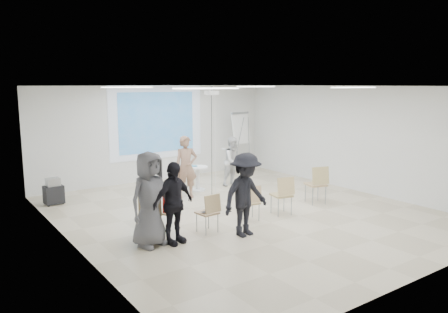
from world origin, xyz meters
TOP-DOWN VIEW (x-y plane):
  - floor at (0.00, 0.00)m, footprint 8.00×9.00m
  - ceiling at (0.00, 0.00)m, footprint 8.00×9.00m
  - wall_back at (0.00, 4.55)m, footprint 8.00×0.10m
  - wall_left at (-4.05, 0.00)m, footprint 0.10×9.00m
  - wall_right at (4.05, 0.00)m, footprint 0.10×9.00m
  - projection_halo at (0.00, 4.49)m, footprint 3.20×0.01m
  - projection_image at (0.00, 4.47)m, footprint 2.60×0.01m
  - pedestal_table at (0.24, 2.45)m, footprint 0.75×0.75m
  - player_left at (-0.40, 2.01)m, footprint 0.80×0.65m
  - player_right at (1.50, 2.43)m, footprint 0.86×0.73m
  - controller_left at (-0.22, 2.26)m, footprint 0.08×0.14m
  - controller_right at (1.32, 2.68)m, footprint 0.06×0.14m
  - chair_far_left at (-2.70, -0.50)m, footprint 0.55×0.57m
  - chair_left_mid at (-2.12, -0.26)m, footprint 0.53×0.54m
  - chair_left_inner at (-1.48, -0.78)m, footprint 0.42×0.45m
  - chair_center at (-0.27, -0.65)m, footprint 0.45×0.48m
  - chair_right_inner at (0.62, -0.73)m, footprint 0.53×0.55m
  - chair_right_far at (1.99, -0.52)m, footprint 0.58×0.61m
  - red_jacket at (-2.14, -0.41)m, footprint 0.47×0.26m
  - laptop at (-1.49, -0.69)m, footprint 0.32×0.25m
  - audience_left at (-2.37, -0.88)m, footprint 1.18×0.85m
  - audience_mid at (-0.97, -1.32)m, footprint 1.32×0.82m
  - audience_outer at (-2.78, -0.73)m, footprint 1.13×0.88m
  - flipchart_easel at (2.76, 3.72)m, footprint 0.91×0.70m
  - av_cart at (-3.54, 3.36)m, footprint 0.47×0.39m
  - ceiling_projector at (0.10, 1.49)m, footprint 0.30×0.25m
  - fluor_panel_nw at (-2.00, 2.00)m, footprint 1.20×0.30m
  - fluor_panel_ne at (2.00, 2.00)m, footprint 1.20×0.30m
  - fluor_panel_sw at (-2.00, -1.50)m, footprint 1.20×0.30m
  - fluor_panel_se at (2.00, -1.50)m, footprint 1.20×0.30m

SIDE VIEW (x-z plane):
  - floor at x=0.00m, z-range -0.10..0.00m
  - av_cart at x=-3.54m, z-range -0.03..0.66m
  - pedestal_table at x=0.24m, z-range 0.04..0.77m
  - laptop at x=-1.49m, z-range 0.43..0.46m
  - chair_center at x=-0.27m, z-range 0.08..0.90m
  - chair_left_inner at x=-1.48m, z-range 0.08..0.91m
  - chair_left_mid at x=-2.12m, z-range 0.08..0.93m
  - chair_right_inner at x=0.62m, z-range 0.08..1.01m
  - chair_far_left at x=-2.70m, z-range 0.09..1.03m
  - chair_right_far at x=1.99m, z-range 0.09..1.08m
  - red_jacket at x=-2.14m, z-range 0.50..0.94m
  - player_right at x=1.50m, z-range 0.00..1.64m
  - audience_left at x=-2.37m, z-range 0.00..1.84m
  - player_left at x=-0.40m, z-range 0.00..1.90m
  - audience_mid at x=-0.97m, z-range 0.00..1.93m
  - audience_outer at x=-2.78m, z-range 0.00..2.04m
  - controller_right at x=1.32m, z-range 1.08..1.13m
  - controller_left at x=-0.22m, z-range 1.23..1.28m
  - wall_back at x=0.00m, z-range 0.00..3.00m
  - wall_left at x=-4.05m, z-range 0.00..3.00m
  - wall_right at x=4.05m, z-range 0.00..3.00m
  - flipchart_easel at x=2.76m, z-range 0.50..2.61m
  - projection_halo at x=0.00m, z-range 0.70..3.00m
  - projection_image at x=0.00m, z-range 0.90..2.80m
  - ceiling_projector at x=0.10m, z-range 1.19..4.19m
  - fluor_panel_nw at x=-2.00m, z-range 2.96..2.98m
  - fluor_panel_ne at x=2.00m, z-range 2.96..2.98m
  - fluor_panel_sw at x=-2.00m, z-range 2.96..2.98m
  - fluor_panel_se at x=2.00m, z-range 2.96..2.98m
  - ceiling at x=0.00m, z-range 3.00..3.10m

